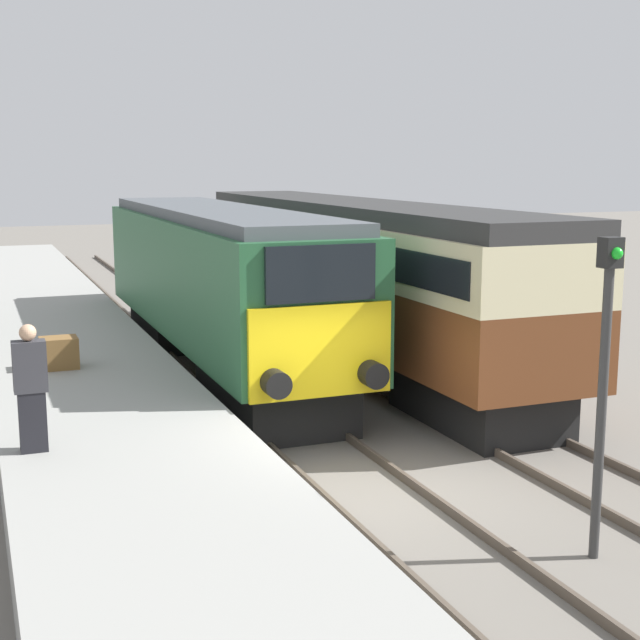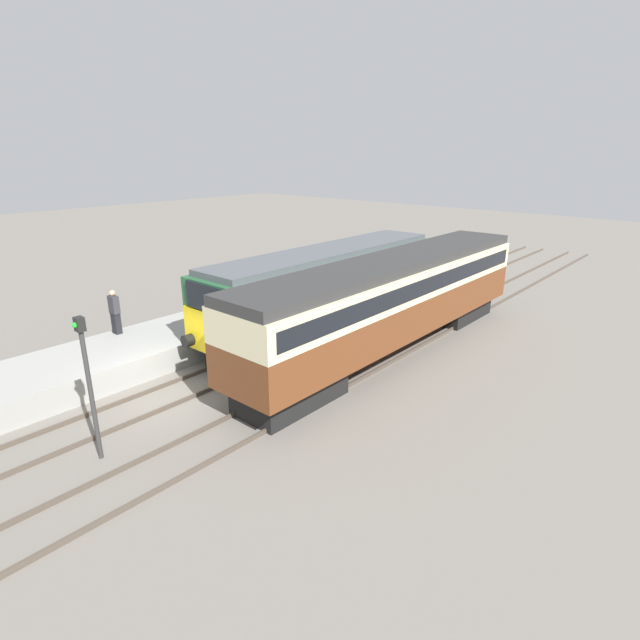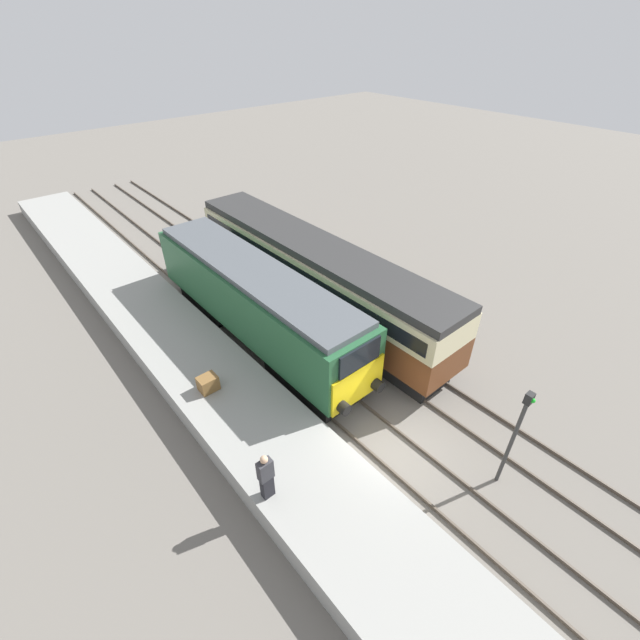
# 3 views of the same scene
# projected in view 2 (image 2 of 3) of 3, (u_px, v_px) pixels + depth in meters

# --- Properties ---
(ground_plane) EXTENTS (120.00, 120.00, 0.00)m
(ground_plane) POSITION_uv_depth(u_px,v_px,m) (167.00, 397.00, 16.59)
(ground_plane) COLOR slate
(platform_left) EXTENTS (3.50, 50.00, 0.92)m
(platform_left) POSITION_uv_depth(u_px,v_px,m) (272.00, 309.00, 24.21)
(platform_left) COLOR gray
(platform_left) RESTS_ON ground_plane
(rails_near_track) EXTENTS (1.51, 60.00, 0.14)m
(rails_near_track) POSITION_uv_depth(u_px,v_px,m) (275.00, 352.00, 20.14)
(rails_near_track) COLOR #4C4238
(rails_near_track) RESTS_ON ground_plane
(rails_far_track) EXTENTS (1.50, 60.00, 0.14)m
(rails_far_track) POSITION_uv_depth(u_px,v_px,m) (341.00, 375.00, 18.03)
(rails_far_track) COLOR #4C4238
(rails_far_track) RESTS_ON ground_plane
(locomotive) EXTENTS (2.70, 13.30, 3.80)m
(locomotive) POSITION_uv_depth(u_px,v_px,m) (327.00, 287.00, 21.77)
(locomotive) COLOR black
(locomotive) RESTS_ON ground_plane
(passenger_carriage) EXTENTS (2.75, 16.05, 3.89)m
(passenger_carriage) POSITION_uv_depth(u_px,v_px,m) (393.00, 296.00, 19.61)
(passenger_carriage) COLOR black
(passenger_carriage) RESTS_ON ground_plane
(person_on_platform) EXTENTS (0.44, 0.26, 1.76)m
(person_on_platform) POSITION_uv_depth(u_px,v_px,m) (115.00, 312.00, 19.45)
(person_on_platform) COLOR black
(person_on_platform) RESTS_ON platform_left
(signal_post) EXTENTS (0.24, 0.28, 3.96)m
(signal_post) POSITION_uv_depth(u_px,v_px,m) (88.00, 378.00, 12.56)
(signal_post) COLOR #333333
(signal_post) RESTS_ON ground_plane
(luggage_crate) EXTENTS (0.70, 0.56, 0.60)m
(luggage_crate) POSITION_uv_depth(u_px,v_px,m) (230.00, 302.00, 22.72)
(luggage_crate) COLOR brown
(luggage_crate) RESTS_ON platform_left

